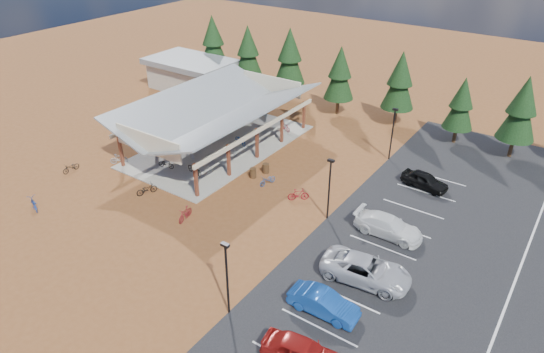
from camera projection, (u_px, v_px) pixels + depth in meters
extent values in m
plane|color=brown|center=(260.00, 210.00, 38.58)|extent=(140.00, 140.00, 0.00)
cube|color=black|center=(516.00, 278.00, 31.55)|extent=(27.00, 44.00, 0.04)
cube|color=gray|center=(220.00, 146.00, 48.50)|extent=(10.60, 18.60, 0.10)
cube|color=maroon|center=(121.00, 151.00, 44.02)|extent=(0.25, 0.25, 3.00)
cube|color=maroon|center=(155.00, 135.00, 47.01)|extent=(0.25, 0.25, 3.00)
cube|color=maroon|center=(185.00, 121.00, 50.01)|extent=(0.25, 0.25, 3.00)
cube|color=maroon|center=(212.00, 108.00, 53.00)|extent=(0.25, 0.25, 3.00)
cube|color=maroon|center=(236.00, 97.00, 56.00)|extent=(0.25, 0.25, 3.00)
cube|color=maroon|center=(196.00, 180.00, 39.46)|extent=(0.25, 0.25, 3.00)
cube|color=maroon|center=(229.00, 160.00, 42.46)|extent=(0.25, 0.25, 3.00)
cube|color=maroon|center=(257.00, 143.00, 45.45)|extent=(0.25, 0.25, 3.00)
cube|color=maroon|center=(282.00, 128.00, 48.45)|extent=(0.25, 0.25, 3.00)
cube|color=maroon|center=(304.00, 115.00, 51.44)|extent=(0.25, 0.25, 3.00)
cube|color=beige|center=(181.00, 106.00, 49.46)|extent=(0.22, 18.00, 0.35)
cube|color=beige|center=(260.00, 129.00, 44.51)|extent=(0.22, 18.00, 0.35)
cube|color=slate|center=(196.00, 102.00, 47.97)|extent=(5.85, 19.40, 2.13)
cube|color=slate|center=(242.00, 115.00, 45.10)|extent=(5.85, 19.40, 2.13)
cube|color=beige|center=(148.00, 143.00, 40.17)|extent=(7.50, 0.15, 1.80)
cube|color=beige|center=(272.00, 84.00, 53.00)|extent=(7.50, 0.15, 1.80)
cube|color=#ADA593|center=(191.00, 77.00, 62.50)|extent=(10.00, 6.00, 3.20)
cube|color=slate|center=(190.00, 62.00, 61.54)|extent=(11.00, 7.00, 0.70)
cylinder|color=black|center=(227.00, 280.00, 27.74)|extent=(0.14, 0.14, 5.00)
cube|color=black|center=(225.00, 245.00, 26.47)|extent=(0.50, 0.25, 0.18)
cylinder|color=black|center=(329.00, 191.00, 36.29)|extent=(0.14, 0.14, 5.00)
cube|color=black|center=(331.00, 161.00, 35.02)|extent=(0.50, 0.25, 0.18)
cylinder|color=black|center=(392.00, 135.00, 44.84)|extent=(0.14, 0.14, 5.00)
cube|color=black|center=(395.00, 109.00, 43.58)|extent=(0.50, 0.25, 0.18)
cylinder|color=#3E2816|center=(266.00, 168.00, 43.57)|extent=(0.60, 0.60, 0.90)
cylinder|color=#3E2816|center=(253.00, 173.00, 42.82)|extent=(0.60, 0.60, 0.90)
cylinder|color=#382314|center=(215.00, 72.00, 65.94)|extent=(0.36, 0.36, 2.10)
cone|color=black|center=(213.00, 46.00, 64.16)|extent=(3.70, 3.70, 5.05)
cone|color=black|center=(212.00, 30.00, 63.11)|extent=(2.86, 2.86, 3.79)
cylinder|color=#382314|center=(249.00, 83.00, 62.30)|extent=(0.36, 0.36, 2.02)
cone|color=black|center=(248.00, 56.00, 60.59)|extent=(3.55, 3.55, 4.84)
cone|color=black|center=(248.00, 40.00, 59.59)|extent=(2.74, 2.74, 3.63)
cylinder|color=#382314|center=(289.00, 91.00, 59.52)|extent=(0.36, 0.36, 2.12)
cone|color=black|center=(290.00, 62.00, 57.73)|extent=(3.73, 3.73, 5.09)
cone|color=black|center=(290.00, 44.00, 56.68)|extent=(2.88, 2.88, 3.82)
cylinder|color=#382314|center=(338.00, 106.00, 55.42)|extent=(0.36, 0.36, 1.91)
cone|color=black|center=(340.00, 78.00, 53.81)|extent=(3.37, 3.37, 4.59)
cone|color=black|center=(341.00, 61.00, 52.86)|extent=(2.60, 2.60, 3.44)
cylinder|color=#382314|center=(395.00, 116.00, 52.78)|extent=(0.36, 0.36, 1.98)
cone|color=black|center=(399.00, 86.00, 51.11)|extent=(3.48, 3.48, 4.75)
cone|color=black|center=(402.00, 68.00, 50.12)|extent=(2.69, 2.69, 3.56)
cylinder|color=#382314|center=(455.00, 135.00, 48.85)|extent=(0.36, 0.36, 1.67)
cone|color=black|center=(460.00, 108.00, 47.43)|extent=(2.95, 2.95, 4.02)
cone|color=black|center=(464.00, 92.00, 46.60)|extent=(2.28, 2.28, 3.01)
cylinder|color=#382314|center=(511.00, 147.00, 46.06)|extent=(0.36, 0.36, 1.96)
cone|color=black|center=(520.00, 115.00, 44.41)|extent=(3.44, 3.44, 4.70)
cone|color=black|center=(526.00, 95.00, 43.44)|extent=(2.66, 2.66, 3.52)
imported|color=black|center=(166.00, 164.00, 44.18)|extent=(1.70, 0.89, 0.85)
imported|color=#95969D|center=(189.00, 152.00, 45.95)|extent=(1.92, 1.10, 1.11)
imported|color=navy|center=(213.00, 123.00, 52.18)|extent=(1.63, 0.60, 0.85)
imported|color=maroon|center=(236.00, 111.00, 55.19)|extent=(1.50, 0.45, 0.90)
imported|color=black|center=(195.00, 169.00, 43.17)|extent=(1.99, 0.99, 1.00)
imported|color=gray|center=(230.00, 149.00, 46.60)|extent=(1.86, 1.00, 1.07)
imported|color=navy|center=(240.00, 140.00, 48.42)|extent=(1.91, 1.19, 0.95)
imported|color=maroon|center=(285.00, 127.00, 51.23)|extent=(1.52, 0.72, 0.88)
imported|color=black|center=(71.00, 167.00, 43.74)|extent=(0.61, 1.68, 0.88)
imported|color=gray|center=(119.00, 159.00, 45.10)|extent=(1.45, 1.46, 0.96)
imported|color=navy|center=(34.00, 204.00, 38.41)|extent=(2.01, 1.28, 1.00)
imported|color=maroon|center=(185.00, 214.00, 37.11)|extent=(0.85, 1.86, 1.08)
imported|color=black|center=(147.00, 189.00, 40.39)|extent=(1.24, 1.91, 0.95)
imported|color=#224C90|center=(268.00, 180.00, 41.74)|extent=(1.00, 1.84, 0.92)
imported|color=maroon|center=(298.00, 195.00, 39.54)|extent=(1.65, 1.51, 1.05)
imported|color=maroon|center=(303.00, 352.00, 25.43)|extent=(4.69, 2.47, 1.52)
imported|color=#14449D|center=(324.00, 303.00, 28.59)|extent=(4.37, 1.68, 1.42)
imported|color=#B5B6BE|center=(366.00, 270.00, 31.03)|extent=(6.08, 3.37, 1.61)
imported|color=white|center=(388.00, 226.00, 35.29)|extent=(5.06, 2.09, 1.46)
imported|color=black|center=(425.00, 180.00, 41.16)|extent=(4.18, 2.17, 1.36)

